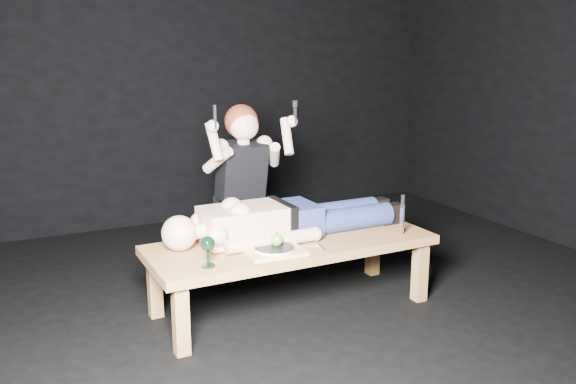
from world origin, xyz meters
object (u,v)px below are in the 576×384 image
object	(u,v)px
lying_man	(291,214)
serving_tray	(274,252)
table	(292,275)
carving_knife	(402,215)
kneeling_woman	(237,190)
goblet	(208,252)

from	to	relation	value
lying_man	serving_tray	distance (m)	0.40
table	serving_tray	size ratio (longest dim) A/B	5.23
table	carving_knife	size ratio (longest dim) A/B	6.84
table	serving_tray	bearing A→B (deg)	-140.13
kneeling_woman	serving_tray	world-z (taller)	kneeling_woman
goblet	carving_knife	world-z (taller)	carving_knife
lying_man	carving_knife	bearing A→B (deg)	-26.62
goblet	carving_knife	bearing A→B (deg)	0.72
lying_man	carving_knife	distance (m)	0.71
lying_man	serving_tray	xyz separation A→B (m)	(-0.25, -0.29, -0.12)
goblet	lying_man	bearing A→B (deg)	26.19
table	kneeling_woman	world-z (taller)	kneeling_woman
lying_man	carving_knife	world-z (taller)	lying_man
lying_man	goblet	size ratio (longest dim) A/B	10.56
kneeling_woman	serving_tray	distance (m)	0.86
kneeling_woman	goblet	distance (m)	1.03
table	serving_tray	distance (m)	0.35
kneeling_woman	carving_knife	bearing A→B (deg)	-48.93
kneeling_woman	carving_knife	size ratio (longest dim) A/B	4.93
lying_man	kneeling_woman	xyz separation A→B (m)	(-0.15, 0.55, 0.06)
serving_tray	goblet	xyz separation A→B (m)	(-0.42, -0.04, 0.08)
serving_tray	carving_knife	world-z (taller)	carving_knife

